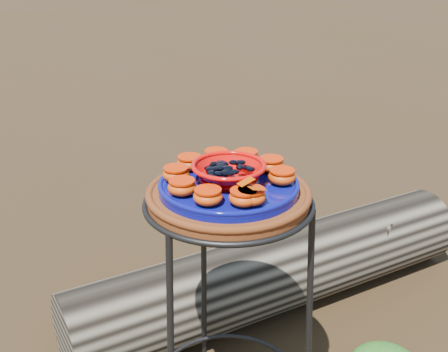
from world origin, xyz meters
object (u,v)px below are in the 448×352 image
object	(u,v)px
plant_stand	(228,324)
terracotta_saucer	(229,197)
red_bowl	(229,173)
driftwood_log	(276,272)
cobalt_plate	(229,187)

from	to	relation	value
plant_stand	terracotta_saucer	size ratio (longest dim) A/B	1.85
red_bowl	driftwood_log	bearing A→B (deg)	52.84
plant_stand	cobalt_plate	bearing A→B (deg)	0.00
plant_stand	cobalt_plate	world-z (taller)	cobalt_plate
terracotta_saucer	driftwood_log	size ratio (longest dim) A/B	0.24
terracotta_saucer	plant_stand	bearing A→B (deg)	0.00
cobalt_plate	red_bowl	distance (m)	0.03
cobalt_plate	driftwood_log	distance (m)	0.84
plant_stand	driftwood_log	world-z (taller)	plant_stand
plant_stand	red_bowl	distance (m)	0.42
terracotta_saucer	cobalt_plate	bearing A→B (deg)	0.00
terracotta_saucer	red_bowl	size ratio (longest dim) A/B	2.33
cobalt_plate	red_bowl	world-z (taller)	red_bowl
red_bowl	cobalt_plate	bearing A→B (deg)	0.00
terracotta_saucer	red_bowl	bearing A→B (deg)	0.00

